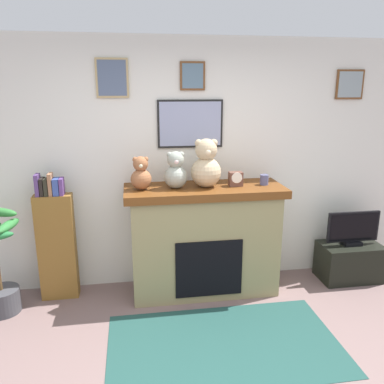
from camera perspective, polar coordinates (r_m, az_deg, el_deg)
The scene contains 11 objects.
back_wall at distance 4.20m, azimuth -1.41°, elevation 4.06°, with size 5.20×0.15×2.60m.
fireplace at distance 4.11m, azimuth 1.75°, elevation -6.84°, with size 1.60×0.62×1.14m.
bookshelf at distance 4.19m, azimuth -19.11°, elevation -6.95°, with size 0.36×0.16×1.31m.
tv_stand at distance 4.81m, azimuth 21.90°, elevation -9.36°, with size 0.67×0.40×0.41m, color black.
television at distance 4.67m, azimuth 22.37°, elevation -5.00°, with size 0.59×0.14×0.38m.
area_rug at distance 3.56m, azimuth 4.71°, elevation -21.17°, with size 1.95×1.13×0.01m, color #1F4540.
candle_jar at distance 4.06m, azimuth 10.46°, elevation 1.77°, with size 0.09×0.09×0.10m, color #4C517A.
mantel_clock at distance 3.97m, azimuth 6.37°, elevation 1.91°, with size 0.13×0.10×0.15m.
teddy_bear_brown at distance 3.82m, azimuth -7.44°, elevation 2.51°, with size 0.20×0.20×0.33m.
teddy_bear_grey at distance 3.83m, azimuth -2.39°, elevation 2.96°, with size 0.23×0.23×0.37m.
teddy_bear_cream at distance 3.87m, azimuth 2.05°, elevation 3.86°, with size 0.30×0.30×0.48m.
Camera 1 is at (-0.53, -2.09, 2.11)m, focal length 36.66 mm.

